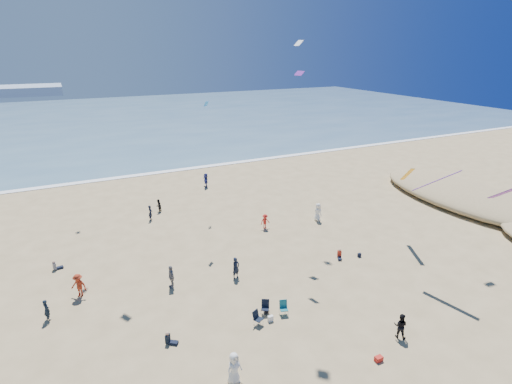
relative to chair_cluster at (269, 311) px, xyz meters
name	(u,v)px	position (x,y,z in m)	size (l,w,h in m)	color
ocean	(94,121)	(-3.47, 86.00, -0.47)	(220.00, 100.00, 0.06)	#476B84
surf_line	(127,177)	(-3.47, 36.00, -0.46)	(220.00, 1.20, 0.08)	white
standing_flyers	(249,261)	(1.34, 5.99, 0.36)	(31.31, 40.83, 1.90)	navy
seated_group	(242,344)	(-2.82, -1.91, -0.08)	(22.86, 30.89, 0.84)	white
chair_cluster	(269,311)	(0.00, 0.00, 0.00)	(2.78, 1.61, 1.00)	black
white_tote	(271,319)	(-0.08, -0.34, -0.30)	(0.35, 0.20, 0.40)	white
black_backpack	(266,311)	(0.03, 0.53, -0.31)	(0.30, 0.22, 0.38)	black
cooler	(379,359)	(3.83, -6.20, -0.35)	(0.45, 0.30, 0.30)	red
navy_bag	(359,255)	(10.82, 3.91, -0.33)	(0.28, 0.18, 0.34)	black
kites_aloft	(324,72)	(6.44, 4.38, 14.84)	(44.78, 43.15, 29.96)	#612B94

